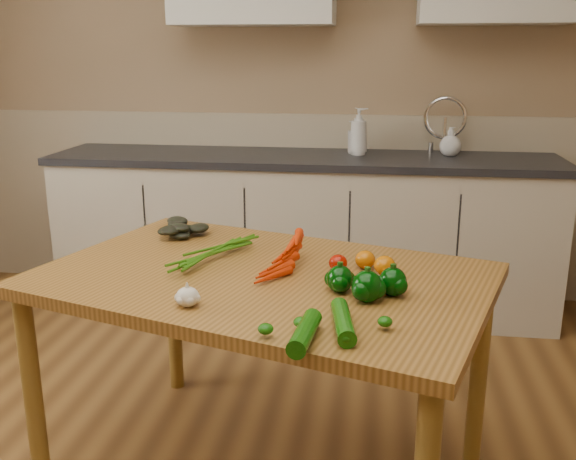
# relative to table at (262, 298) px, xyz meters

# --- Properties ---
(room) EXTENTS (4.04, 5.04, 2.64)m
(room) POSITION_rel_table_xyz_m (-0.25, -0.40, 0.57)
(room) COLOR brown
(room) RESTS_ON ground
(counter_run) EXTENTS (2.84, 0.64, 1.14)m
(counter_run) POSITION_rel_table_xyz_m (-0.04, 1.62, -0.22)
(counter_run) COLOR #B8AE99
(counter_run) RESTS_ON ground
(table) EXTENTS (1.64, 1.31, 0.77)m
(table) POSITION_rel_table_xyz_m (0.00, 0.00, 0.00)
(table) COLOR #99652C
(table) RESTS_ON ground
(soap_bottle_a) EXTENTS (0.11, 0.11, 0.26)m
(soap_bottle_a) POSITION_rel_table_xyz_m (0.25, 1.67, 0.35)
(soap_bottle_a) COLOR silver
(soap_bottle_a) RESTS_ON counter_run
(soap_bottle_b) EXTENTS (0.10, 0.09, 0.18)m
(soap_bottle_b) POSITION_rel_table_xyz_m (0.23, 1.73, 0.31)
(soap_bottle_b) COLOR silver
(soap_bottle_b) RESTS_ON counter_run
(soap_bottle_c) EXTENTS (0.17, 0.17, 0.16)m
(soap_bottle_c) POSITION_rel_table_xyz_m (0.76, 1.71, 0.30)
(soap_bottle_c) COLOR silver
(soap_bottle_c) RESTS_ON counter_run
(carrot_bunch) EXTENTS (0.31, 0.27, 0.07)m
(carrot_bunch) POSITION_rel_table_xyz_m (-0.01, 0.07, 0.12)
(carrot_bunch) COLOR red
(carrot_bunch) RESTS_ON table
(leafy_greens) EXTENTS (0.20, 0.18, 0.10)m
(leafy_greens) POSITION_rel_table_xyz_m (-0.37, 0.38, 0.14)
(leafy_greens) COLOR black
(leafy_greens) RESTS_ON table
(garlic_bulb) EXTENTS (0.07, 0.07, 0.06)m
(garlic_bulb) POSITION_rel_table_xyz_m (-0.16, -0.30, 0.11)
(garlic_bulb) COLOR silver
(garlic_bulb) RESTS_ON table
(pepper_a) EXTENTS (0.08, 0.08, 0.08)m
(pepper_a) POSITION_rel_table_xyz_m (0.26, -0.13, 0.13)
(pepper_a) COLOR #023104
(pepper_a) RESTS_ON table
(pepper_b) EXTENTS (0.08, 0.08, 0.08)m
(pepper_b) POSITION_rel_table_xyz_m (0.42, -0.13, 0.13)
(pepper_b) COLOR #023104
(pepper_b) RESTS_ON table
(pepper_c) EXTENTS (0.09, 0.09, 0.09)m
(pepper_c) POSITION_rel_table_xyz_m (0.34, -0.19, 0.13)
(pepper_c) COLOR #023104
(pepper_c) RESTS_ON table
(tomato_a) EXTENTS (0.06, 0.06, 0.06)m
(tomato_a) POSITION_rel_table_xyz_m (0.24, 0.06, 0.11)
(tomato_a) COLOR #981002
(tomato_a) RESTS_ON table
(tomato_b) EXTENTS (0.07, 0.07, 0.06)m
(tomato_b) POSITION_rel_table_xyz_m (0.33, 0.10, 0.12)
(tomato_b) COLOR #C35E04
(tomato_b) RESTS_ON table
(tomato_c) EXTENTS (0.07, 0.07, 0.06)m
(tomato_c) POSITION_rel_table_xyz_m (0.39, 0.04, 0.12)
(tomato_c) COLOR #C35E04
(tomato_c) RESTS_ON table
(zucchini_a) EXTENTS (0.08, 0.22, 0.05)m
(zucchini_a) POSITION_rel_table_xyz_m (0.29, -0.41, 0.11)
(zucchini_a) COLOR #0F4907
(zucchini_a) RESTS_ON table
(zucchini_b) EXTENTS (0.07, 0.21, 0.05)m
(zucchini_b) POSITION_rel_table_xyz_m (0.20, -0.49, 0.11)
(zucchini_b) COLOR #0F4907
(zucchini_b) RESTS_ON table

